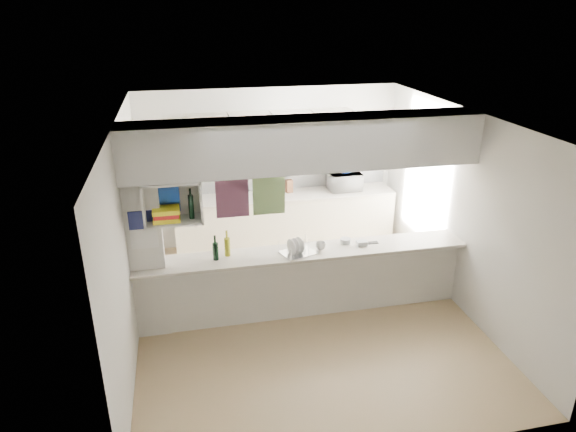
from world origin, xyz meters
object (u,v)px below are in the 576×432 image
object	(u,v)px
microwave	(345,182)
bowl	(345,171)
dish_rack	(298,247)
wine_bottles	(222,248)

from	to	relation	value
microwave	bowl	world-z (taller)	bowl
bowl	dish_rack	world-z (taller)	bowl
microwave	dish_rack	bearing A→B (deg)	57.86
bowl	wine_bottles	world-z (taller)	bowl
bowl	wine_bottles	bearing A→B (deg)	-137.12
bowl	dish_rack	xyz separation A→B (m)	(-1.30, -2.16, -0.23)
dish_rack	bowl	bearing A→B (deg)	40.05
microwave	bowl	bearing A→B (deg)	-85.01
bowl	dish_rack	size ratio (longest dim) A/B	0.45
microwave	dish_rack	size ratio (longest dim) A/B	1.09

